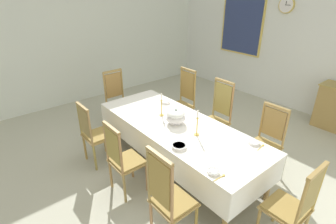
{
  "coord_description": "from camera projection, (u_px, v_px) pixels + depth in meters",
  "views": [
    {
      "loc": [
        2.58,
        -2.52,
        2.66
      ],
      "look_at": [
        -0.14,
        -0.28,
        0.95
      ],
      "focal_mm": 28.03,
      "sensor_mm": 36.0,
      "label": 1
    }
  ],
  "objects": [
    {
      "name": "chair_head_east",
      "position": [
        293.0,
        205.0,
        2.75
      ],
      "size": [
        0.42,
        0.44,
        1.12
      ],
      "rotation": [
        0.0,
        0.0,
        1.57
      ],
      "color": "olive",
      "rests_on": "ground"
    },
    {
      "name": "bowl_near_left",
      "position": [
        254.0,
        143.0,
        3.46
      ],
      "size": [
        0.16,
        0.16,
        0.03
      ],
      "color": "silver",
      "rests_on": "tablecloth"
    },
    {
      "name": "chair_south_c",
      "position": [
        169.0,
        197.0,
        2.82
      ],
      "size": [
        0.44,
        0.42,
        1.2
      ],
      "color": "olive",
      "rests_on": "ground"
    },
    {
      "name": "soup_tureen",
      "position": [
        176.0,
        117.0,
        3.93
      ],
      "size": [
        0.3,
        0.3,
        0.24
      ],
      "color": "silver",
      "rests_on": "tablecloth"
    },
    {
      "name": "chair_north_c",
      "position": [
        266.0,
        140.0,
        3.92
      ],
      "size": [
        0.44,
        0.42,
        1.09
      ],
      "rotation": [
        0.0,
        0.0,
        3.14
      ],
      "color": "#A48444",
      "rests_on": "ground"
    },
    {
      "name": "spoon_secondary",
      "position": [
        222.0,
        176.0,
        2.87
      ],
      "size": [
        0.03,
        0.18,
        0.01
      ],
      "rotation": [
        0.0,
        0.0,
        -0.05
      ],
      "color": "gold",
      "rests_on": "tablecloth"
    },
    {
      "name": "dining_table",
      "position": [
        178.0,
        129.0,
        3.98
      ],
      "size": [
        2.87,
        1.08,
        0.76
      ],
      "color": "olive",
      "rests_on": "ground"
    },
    {
      "name": "spoon_primary",
      "position": [
        262.0,
        146.0,
        3.41
      ],
      "size": [
        0.04,
        0.18,
        0.01
      ],
      "rotation": [
        0.0,
        0.0,
        0.13
      ],
      "color": "gold",
      "rests_on": "tablecloth"
    },
    {
      "name": "tablecloth",
      "position": [
        178.0,
        131.0,
        3.99
      ],
      "size": [
        2.89,
        1.1,
        0.41
      ],
      "color": "white",
      "rests_on": "dining_table"
    },
    {
      "name": "ground",
      "position": [
        186.0,
        162.0,
        4.4
      ],
      "size": [
        7.23,
        6.76,
        0.04
      ],
      "primitive_type": "cube",
      "color": "#ADAC99"
    },
    {
      "name": "bowl_far_left",
      "position": [
        179.0,
        146.0,
        3.37
      ],
      "size": [
        0.2,
        0.2,
        0.04
      ],
      "color": "silver",
      "rests_on": "tablecloth"
    },
    {
      "name": "chair_north_b",
      "position": [
        217.0,
        115.0,
        4.58
      ],
      "size": [
        0.44,
        0.42,
        1.22
      ],
      "rotation": [
        0.0,
        0.0,
        3.14
      ],
      "color": "olive",
      "rests_on": "ground"
    },
    {
      "name": "left_wall",
      "position": [
        83.0,
        28.0,
        6.17
      ],
      "size": [
        0.08,
        6.76,
        3.5
      ],
      "primitive_type": "cube",
      "color": "silver",
      "rests_on": "ground"
    },
    {
      "name": "candlestick_west",
      "position": [
        162.0,
        107.0,
        4.15
      ],
      "size": [
        0.07,
        0.07,
        0.38
      ],
      "color": "gold",
      "rests_on": "tablecloth"
    },
    {
      "name": "bowl_far_right",
      "position": [
        166.0,
        102.0,
        4.66
      ],
      "size": [
        0.18,
        0.18,
        0.04
      ],
      "color": "silver",
      "rests_on": "tablecloth"
    },
    {
      "name": "candlestick_east",
      "position": [
        197.0,
        125.0,
        3.6
      ],
      "size": [
        0.07,
        0.07,
        0.38
      ],
      "color": "gold",
      "rests_on": "tablecloth"
    },
    {
      "name": "chair_north_a",
      "position": [
        183.0,
        100.0,
        5.2
      ],
      "size": [
        0.44,
        0.42,
        1.22
      ],
      "rotation": [
        0.0,
        0.0,
        3.14
      ],
      "color": "olive",
      "rests_on": "ground"
    },
    {
      "name": "chair_head_west",
      "position": [
        118.0,
        99.0,
        5.3
      ],
      "size": [
        0.42,
        0.44,
        1.15
      ],
      "rotation": [
        0.0,
        0.0,
        -1.57
      ],
      "color": "#9F804B",
      "rests_on": "ground"
    },
    {
      "name": "chair_south_b",
      "position": [
        123.0,
        158.0,
        3.52
      ],
      "size": [
        0.44,
        0.42,
        1.09
      ],
      "color": "#A47440",
      "rests_on": "ground"
    },
    {
      "name": "framed_painting",
      "position": [
        242.0,
        25.0,
        6.67
      ],
      "size": [
        1.21,
        0.05,
        1.43
      ],
      "color": "#D1B251"
    },
    {
      "name": "mounted_clock",
      "position": [
        287.0,
        5.0,
        5.67
      ],
      "size": [
        0.35,
        0.06,
        0.35
      ],
      "color": "#D1B251"
    },
    {
      "name": "chair_south_a",
      "position": [
        94.0,
        133.0,
        4.14
      ],
      "size": [
        0.44,
        0.42,
        1.06
      ],
      "color": "olive",
      "rests_on": "ground"
    },
    {
      "name": "bowl_near_right",
      "position": [
        213.0,
        172.0,
        2.92
      ],
      "size": [
        0.14,
        0.14,
        0.03
      ],
      "color": "silver",
      "rests_on": "tablecloth"
    },
    {
      "name": "back_wall",
      "position": [
        306.0,
        32.0,
        5.58
      ],
      "size": [
        7.23,
        0.08,
        3.5
      ],
      "primitive_type": "cube",
      "color": "silver",
      "rests_on": "ground"
    }
  ]
}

